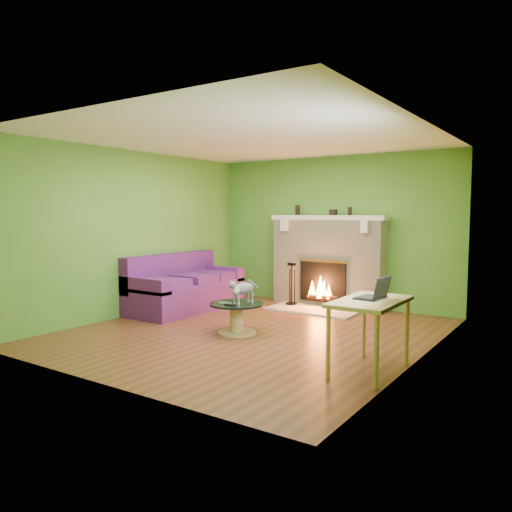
% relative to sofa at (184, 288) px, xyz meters
% --- Properties ---
extents(floor, '(5.00, 5.00, 0.00)m').
position_rel_sofa_xyz_m(floor, '(1.86, -0.67, -0.36)').
color(floor, '#5C2E1A').
rests_on(floor, ground).
extents(ceiling, '(5.00, 5.00, 0.00)m').
position_rel_sofa_xyz_m(ceiling, '(1.86, -0.67, 2.24)').
color(ceiling, white).
rests_on(ceiling, wall_back).
extents(wall_back, '(5.00, 0.00, 5.00)m').
position_rel_sofa_xyz_m(wall_back, '(1.86, 1.83, 0.94)').
color(wall_back, '#4B872C').
rests_on(wall_back, floor).
extents(wall_front, '(5.00, 0.00, 5.00)m').
position_rel_sofa_xyz_m(wall_front, '(1.86, -3.17, 0.94)').
color(wall_front, '#4B872C').
rests_on(wall_front, floor).
extents(wall_left, '(0.00, 5.00, 5.00)m').
position_rel_sofa_xyz_m(wall_left, '(-0.39, -0.67, 0.94)').
color(wall_left, '#4B872C').
rests_on(wall_left, floor).
extents(wall_right, '(0.00, 5.00, 5.00)m').
position_rel_sofa_xyz_m(wall_right, '(4.11, -0.67, 0.94)').
color(wall_right, '#4B872C').
rests_on(wall_right, floor).
extents(window_frame, '(0.00, 1.20, 1.20)m').
position_rel_sofa_xyz_m(window_frame, '(4.10, -1.57, 1.19)').
color(window_frame, silver).
rests_on(window_frame, wall_right).
extents(window_pane, '(0.00, 1.06, 1.06)m').
position_rel_sofa_xyz_m(window_pane, '(4.09, -1.57, 1.19)').
color(window_pane, white).
rests_on(window_pane, wall_right).
extents(fireplace, '(2.10, 0.46, 1.58)m').
position_rel_sofa_xyz_m(fireplace, '(1.86, 1.64, 0.41)').
color(fireplace, beige).
rests_on(fireplace, floor).
extents(hearth, '(1.50, 0.75, 0.03)m').
position_rel_sofa_xyz_m(hearth, '(1.86, 1.13, -0.34)').
color(hearth, beige).
rests_on(hearth, floor).
extents(mantel, '(2.10, 0.28, 0.08)m').
position_rel_sofa_xyz_m(mantel, '(1.86, 1.62, 1.18)').
color(mantel, silver).
rests_on(mantel, fireplace).
extents(sofa, '(0.93, 2.07, 0.93)m').
position_rel_sofa_xyz_m(sofa, '(0.00, 0.00, 0.00)').
color(sofa, '#521B69').
rests_on(sofa, floor).
extents(coffee_table, '(0.73, 0.73, 0.42)m').
position_rel_sofa_xyz_m(coffee_table, '(1.73, -0.86, -0.12)').
color(coffee_table, '#D9B174').
rests_on(coffee_table, floor).
extents(desk, '(0.59, 1.01, 0.75)m').
position_rel_sofa_xyz_m(desk, '(3.81, -1.41, 0.30)').
color(desk, '#D9B174').
rests_on(desk, floor).
extents(cat, '(0.27, 0.55, 0.33)m').
position_rel_sofa_xyz_m(cat, '(1.81, -0.81, 0.22)').
color(cat, slate).
rests_on(cat, coffee_table).
extents(remote_silver, '(0.18, 0.08, 0.02)m').
position_rel_sofa_xyz_m(remote_silver, '(1.63, -0.98, 0.06)').
color(remote_silver, gray).
rests_on(remote_silver, coffee_table).
extents(remote_black, '(0.16, 0.04, 0.02)m').
position_rel_sofa_xyz_m(remote_black, '(1.75, -1.04, 0.06)').
color(remote_black, black).
rests_on(remote_black, coffee_table).
extents(laptop, '(0.31, 0.34, 0.24)m').
position_rel_sofa_xyz_m(laptop, '(3.79, -1.36, 0.51)').
color(laptop, black).
rests_on(laptop, desk).
extents(fire_tools, '(0.20, 0.20, 0.73)m').
position_rel_sofa_xyz_m(fire_tools, '(1.35, 1.28, 0.04)').
color(fire_tools, black).
rests_on(fire_tools, hearth).
extents(mantel_vase_left, '(0.08, 0.08, 0.18)m').
position_rel_sofa_xyz_m(mantel_vase_left, '(1.25, 1.65, 1.31)').
color(mantel_vase_left, black).
rests_on(mantel_vase_left, mantel).
extents(mantel_vase_right, '(0.07, 0.07, 0.14)m').
position_rel_sofa_xyz_m(mantel_vase_right, '(2.25, 1.65, 1.29)').
color(mantel_vase_right, black).
rests_on(mantel_vase_right, mantel).
extents(mantel_box, '(0.12, 0.08, 0.10)m').
position_rel_sofa_xyz_m(mantel_box, '(1.95, 1.65, 1.27)').
color(mantel_box, black).
rests_on(mantel_box, mantel).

